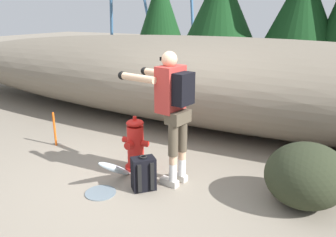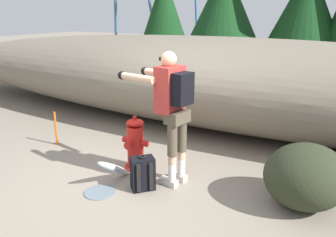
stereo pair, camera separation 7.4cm
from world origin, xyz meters
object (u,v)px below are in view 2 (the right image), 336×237
at_px(fire_hydrant, 135,145).
at_px(survey_stake, 56,128).
at_px(boulder_large, 306,176).
at_px(utility_worker, 171,102).
at_px(spare_backpack, 143,174).

xyz_separation_m(fire_hydrant, survey_stake, (-1.74, 0.11, -0.07)).
bearing_deg(boulder_large, utility_worker, -171.80).
bearing_deg(utility_worker, boulder_large, -161.48).
bearing_deg(fire_hydrant, spare_backpack, -47.60).
bearing_deg(fire_hydrant, utility_worker, -10.00).
relative_size(boulder_large, survey_stake, 1.67).
bearing_deg(fire_hydrant, boulder_large, 3.07).
xyz_separation_m(spare_backpack, boulder_large, (1.90, 0.59, 0.17)).
height_order(spare_backpack, survey_stake, survey_stake).
xyz_separation_m(fire_hydrant, boulder_large, (2.33, 0.13, 0.01)).
xyz_separation_m(spare_backpack, survey_stake, (-2.16, 0.58, 0.08)).
bearing_deg(survey_stake, utility_worker, -5.36).
height_order(utility_worker, boulder_large, utility_worker).
distance_m(fire_hydrant, utility_worker, 1.01).
bearing_deg(spare_backpack, utility_worker, -80.44).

